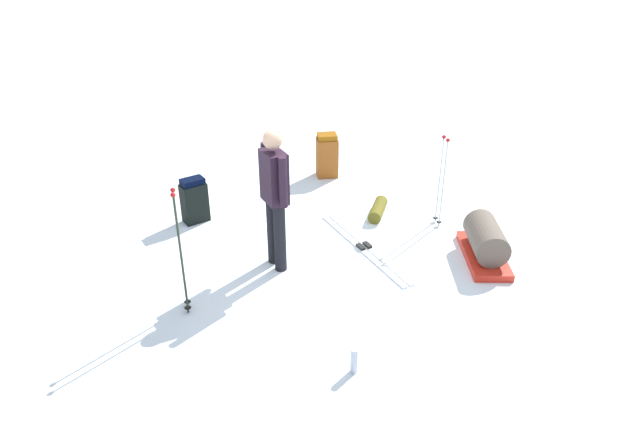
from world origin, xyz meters
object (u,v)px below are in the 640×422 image
object	(u,v)px
ski_pair_near	(364,247)
ski_poles_planted_near	(442,177)
skier_standing	(275,193)
ski_poles_planted_far	(180,247)
backpack_bright	(194,201)
gear_sled	(485,242)
sleeping_mat_rolled	(378,210)
thermos_bottle	(354,361)
backpack_large_dark	(327,156)

from	to	relation	value
ski_pair_near	ski_poles_planted_near	world-z (taller)	ski_poles_planted_near
skier_standing	ski_poles_planted_far	world-z (taller)	skier_standing
ski_pair_near	backpack_bright	world-z (taller)	backpack_bright
ski_pair_near	gear_sled	bearing A→B (deg)	83.97
ski_poles_planted_far	sleeping_mat_rolled	size ratio (longest dim) A/B	2.55
ski_pair_near	skier_standing	bearing A→B (deg)	-66.60
ski_pair_near	thermos_bottle	size ratio (longest dim) A/B	6.67
ski_pair_near	backpack_bright	xyz separation A→B (m)	(-0.59, -2.28, 0.30)
ski_poles_planted_near	gear_sled	distance (m)	1.07
skier_standing	backpack_large_dark	bearing A→B (deg)	170.23
gear_sled	thermos_bottle	world-z (taller)	gear_sled
skier_standing	backpack_bright	xyz separation A→B (m)	(-1.04, -1.25, -0.65)
backpack_bright	ski_poles_planted_near	world-z (taller)	ski_poles_planted_near
sleeping_mat_rolled	backpack_large_dark	bearing A→B (deg)	-149.67
backpack_bright	sleeping_mat_rolled	distance (m)	2.51
skier_standing	thermos_bottle	bearing A→B (deg)	27.87
thermos_bottle	ski_pair_near	bearing A→B (deg)	177.11
backpack_bright	thermos_bottle	size ratio (longest dim) A/B	2.42
skier_standing	sleeping_mat_rolled	xyz separation A→B (m)	(-1.35, 1.23, -0.86)
backpack_large_dark	ski_pair_near	bearing A→B (deg)	14.54
ski_poles_planted_near	gear_sled	bearing A→B (deg)	28.23
sleeping_mat_rolled	ski_pair_near	bearing A→B (deg)	-12.41
skier_standing	ski_poles_planted_near	distance (m)	2.34
skier_standing	thermos_bottle	distance (m)	2.14
ski_pair_near	ski_poles_planted_near	xyz separation A→B (m)	(-0.70, 0.99, 0.68)
ski_pair_near	ski_poles_planted_far	world-z (taller)	ski_poles_planted_far
backpack_bright	skier_standing	bearing A→B (deg)	50.21
ski_pair_near	sleeping_mat_rolled	xyz separation A→B (m)	(-0.90, 0.20, 0.08)
ski_poles_planted_near	ski_poles_planted_far	distance (m)	3.53
backpack_large_dark	ski_poles_planted_far	bearing A→B (deg)	-19.92
backpack_large_dark	gear_sled	world-z (taller)	backpack_large_dark
skier_standing	ski_pair_near	xyz separation A→B (m)	(-0.45, 1.03, -0.94)
backpack_bright	ski_poles_planted_near	xyz separation A→B (m)	(-0.11, 3.27, 0.39)
backpack_bright	ski_poles_planted_far	world-z (taller)	ski_poles_planted_far
ski_pair_near	thermos_bottle	world-z (taller)	thermos_bottle
ski_poles_planted_far	gear_sled	size ratio (longest dim) A/B	1.31
sleeping_mat_rolled	thermos_bottle	size ratio (longest dim) A/B	2.12
sleeping_mat_rolled	thermos_bottle	bearing A→B (deg)	-5.69
backpack_large_dark	thermos_bottle	world-z (taller)	backpack_large_dark
ski_poles_planted_far	thermos_bottle	size ratio (longest dim) A/B	5.39
ski_poles_planted_near	thermos_bottle	bearing A→B (deg)	-20.86
skier_standing	ski_pair_near	distance (m)	1.47
skier_standing	gear_sled	world-z (taller)	skier_standing
skier_standing	ski_pair_near	bearing A→B (deg)	113.40
skier_standing	sleeping_mat_rolled	bearing A→B (deg)	137.52
skier_standing	sleeping_mat_rolled	size ratio (longest dim) A/B	3.09
backpack_bright	sleeping_mat_rolled	size ratio (longest dim) A/B	1.14
backpack_bright	gear_sled	bearing A→B (deg)	78.73
backpack_bright	sleeping_mat_rolled	bearing A→B (deg)	97.07
backpack_bright	ski_poles_planted_near	size ratio (longest dim) A/B	0.50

